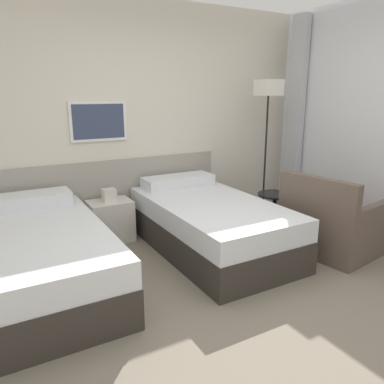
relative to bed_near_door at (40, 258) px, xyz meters
name	(u,v)px	position (x,y,z in m)	size (l,w,h in m)	color
ground_plane	(253,302)	(1.45, -1.10, -0.28)	(16.00, 16.00, 0.00)	slate
wall_headboard	(143,123)	(1.41, 1.04, 1.01)	(10.00, 0.10, 2.70)	beige
bed_near_door	(40,258)	(0.00, 0.00, 0.00)	(1.08, 1.98, 0.67)	#332D28
bed_near_window	(210,224)	(1.73, 0.00, 0.00)	(1.08, 1.98, 0.67)	#332D28
nightstand	(111,220)	(0.86, 0.76, -0.03)	(0.48, 0.35, 0.61)	beige
floor_lamp	(268,102)	(2.85, 0.47, 1.26)	(0.26, 0.26, 1.81)	black
side_table	(275,206)	(2.65, 0.01, 0.06)	(0.41, 0.41, 0.49)	black
armchair	(332,226)	(2.83, -0.68, -0.01)	(0.94, 0.98, 0.85)	brown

